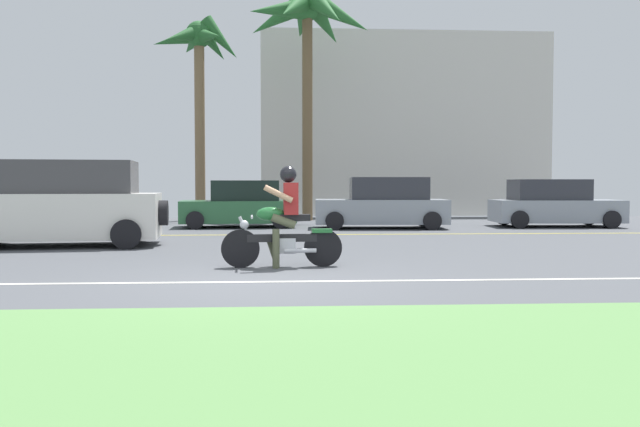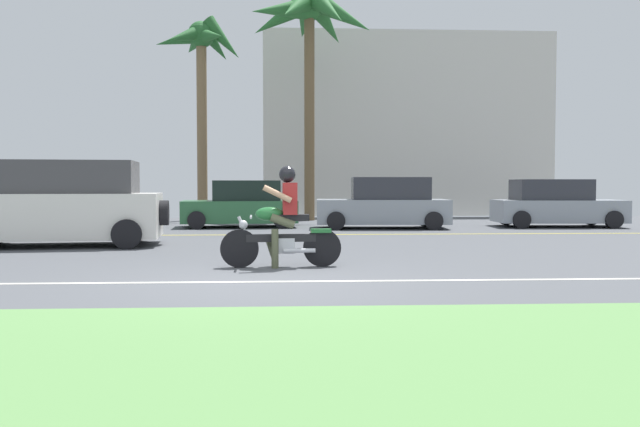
{
  "view_description": "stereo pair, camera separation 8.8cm",
  "coord_description": "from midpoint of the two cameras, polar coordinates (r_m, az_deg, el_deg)",
  "views": [
    {
      "loc": [
        0.27,
        -9.26,
        1.39
      ],
      "look_at": [
        1.08,
        4.06,
        0.79
      ],
      "focal_mm": 36.77,
      "sensor_mm": 36.0,
      "label": 1
    },
    {
      "loc": [
        0.36,
        -9.26,
        1.39
      ],
      "look_at": [
        1.08,
        4.06,
        0.79
      ],
      "focal_mm": 36.77,
      "sensor_mm": 36.0,
      "label": 2
    }
  ],
  "objects": [
    {
      "name": "ground",
      "position": [
        12.35,
        -4.55,
        -3.98
      ],
      "size": [
        56.0,
        30.0,
        0.04
      ],
      "primitive_type": "cube",
      "color": "#4C4F54"
    },
    {
      "name": "suv_nearby",
      "position": [
        15.74,
        -21.46,
        0.72
      ],
      "size": [
        4.68,
        2.48,
        1.91
      ],
      "color": "white",
      "rests_on": "ground"
    },
    {
      "name": "palm_tree_0",
      "position": [
        26.24,
        -10.18,
        13.6
      ],
      "size": [
        3.52,
        3.48,
        7.82
      ],
      "color": "brown",
      "rests_on": "ground"
    },
    {
      "name": "palm_tree_1",
      "position": [
        25.81,
        -0.91,
        16.42
      ],
      "size": [
        5.02,
        5.04,
        8.91
      ],
      "color": "brown",
      "rests_on": "ground"
    },
    {
      "name": "grass_median",
      "position": [
        5.35,
        -6.52,
        -12.16
      ],
      "size": [
        56.0,
        3.8,
        0.06
      ],
      "primitive_type": "cube",
      "color": "#5B8C4C",
      "rests_on": "ground"
    },
    {
      "name": "building_far",
      "position": [
        30.88,
        7.3,
        7.46
      ],
      "size": [
        12.8,
        4.0,
        8.06
      ],
      "primitive_type": "cube",
      "color": "beige",
      "rests_on": "ground"
    },
    {
      "name": "parked_car_2",
      "position": [
        20.7,
        5.76,
        0.78
      ],
      "size": [
        4.19,
        2.07,
        1.6
      ],
      "color": "#8C939E",
      "rests_on": "ground"
    },
    {
      "name": "lane_line_far",
      "position": [
        17.97,
        -4.09,
        -1.85
      ],
      "size": [
        50.4,
        0.12,
        0.01
      ],
      "primitive_type": "cube",
      "color": "yellow",
      "rests_on": "ground"
    },
    {
      "name": "parked_car_3",
      "position": [
        22.65,
        19.92,
        0.73
      ],
      "size": [
        4.1,
        2.15,
        1.54
      ],
      "color": "#8C939E",
      "rests_on": "ground"
    },
    {
      "name": "lane_line_near",
      "position": [
        9.38,
        -5.02,
        -5.93
      ],
      "size": [
        50.4,
        0.12,
        0.01
      ],
      "primitive_type": "cube",
      "color": "silver",
      "rests_on": "ground"
    },
    {
      "name": "parked_car_0",
      "position": [
        23.46,
        -20.1,
        0.91
      ],
      "size": [
        4.32,
        2.12,
        1.67
      ],
      "color": "#8C939E",
      "rests_on": "ground"
    },
    {
      "name": "motorcyclist_distant",
      "position": [
        19.47,
        -23.7,
        -0.05
      ],
      "size": [
        1.51,
        0.77,
        1.35
      ],
      "color": "black",
      "rests_on": "ground"
    },
    {
      "name": "parked_car_1",
      "position": [
        21.29,
        -6.72,
        0.71
      ],
      "size": [
        3.78,
        2.17,
        1.5
      ],
      "color": "#2D663D",
      "rests_on": "ground"
    },
    {
      "name": "motorcyclist",
      "position": [
        10.94,
        -3.09,
        -0.96
      ],
      "size": [
        2.02,
        0.66,
        1.69
      ],
      "color": "black",
      "rests_on": "ground"
    }
  ]
}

